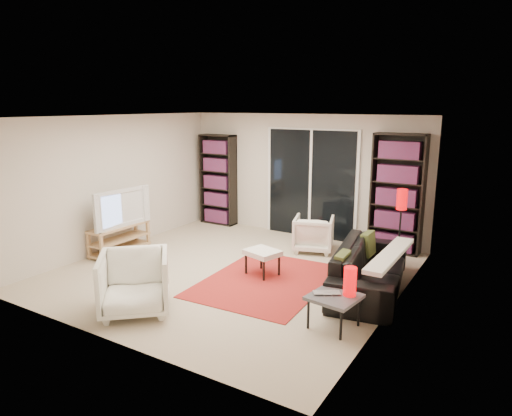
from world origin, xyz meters
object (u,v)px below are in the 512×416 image
object	(u,v)px
tv_stand	(120,238)
side_table	(334,299)
bookshelf_right	(397,194)
armchair_front	(134,283)
floor_lamp	(401,208)
armchair_back	(314,234)
bookshelf_left	(218,180)
sofa	(370,268)
ottoman	(262,254)

from	to	relation	value
tv_stand	side_table	distance (m)	4.35
bookshelf_right	armchair_front	size ratio (longest dim) A/B	2.45
side_table	floor_lamp	xyz separation A→B (m)	(0.07, 2.66, 0.58)
armchair_back	bookshelf_left	bearing A→B (deg)	-33.22
bookshelf_right	side_table	world-z (taller)	bookshelf_right
bookshelf_left	bookshelf_right	xyz separation A→B (m)	(3.85, -0.00, 0.07)
sofa	tv_stand	bearing A→B (deg)	89.25
bookshelf_right	sofa	world-z (taller)	bookshelf_right
bookshelf_right	tv_stand	world-z (taller)	bookshelf_right
ottoman	side_table	xyz separation A→B (m)	(1.58, -1.03, 0.02)
side_table	ottoman	bearing A→B (deg)	146.97
bookshelf_left	side_table	bearing A→B (deg)	-38.99
side_table	tv_stand	bearing A→B (deg)	171.26
bookshelf_right	ottoman	xyz separation A→B (m)	(-1.42, -2.22, -0.71)
sofa	armchair_front	distance (m)	3.23
tv_stand	side_table	xyz separation A→B (m)	(4.30, -0.66, 0.10)
sofa	bookshelf_right	bearing A→B (deg)	-4.95
floor_lamp	bookshelf_right	bearing A→B (deg)	111.16
bookshelf_left	side_table	size ratio (longest dim) A/B	3.21
bookshelf_right	ottoman	world-z (taller)	bookshelf_right
tv_stand	armchair_back	bearing A→B (deg)	32.94
sofa	side_table	bearing A→B (deg)	170.02
ottoman	floor_lamp	world-z (taller)	floor_lamp
tv_stand	ottoman	xyz separation A→B (m)	(2.72, 0.36, 0.08)
bookshelf_left	sofa	world-z (taller)	bookshelf_left
bookshelf_left	ottoman	distance (m)	3.35
bookshelf_right	ottoman	size ratio (longest dim) A/B	3.56
ottoman	armchair_back	bearing A→B (deg)	83.45
sofa	side_table	size ratio (longest dim) A/B	3.61
sofa	armchair_back	size ratio (longest dim) A/B	3.15
bookshelf_right	floor_lamp	size ratio (longest dim) A/B	1.68
sofa	bookshelf_left	bearing A→B (deg)	54.91
sofa	armchair_back	distance (m)	1.85
bookshelf_left	armchair_back	world-z (taller)	bookshelf_left
armchair_back	side_table	bearing A→B (deg)	100.90
bookshelf_left	floor_lamp	world-z (taller)	bookshelf_left
bookshelf_left	floor_lamp	distance (m)	4.12
armchair_front	side_table	size ratio (longest dim) A/B	1.41
bookshelf_left	bookshelf_right	world-z (taller)	bookshelf_right
bookshelf_left	sofa	distance (m)	4.48
bookshelf_left	ottoman	xyz separation A→B (m)	(2.43, -2.22, -0.63)
armchair_front	ottoman	world-z (taller)	armchair_front
armchair_front	tv_stand	bearing A→B (deg)	99.81
armchair_back	ottoman	bearing A→B (deg)	65.40
armchair_front	bookshelf_right	bearing A→B (deg)	20.81
tv_stand	armchair_front	bearing A→B (deg)	-38.32
armchair_front	ottoman	distance (m)	2.07
tv_stand	floor_lamp	size ratio (longest dim) A/B	0.92
bookshelf_right	side_table	xyz separation A→B (m)	(0.15, -3.24, -0.69)
bookshelf_right	armchair_front	distance (m)	4.73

